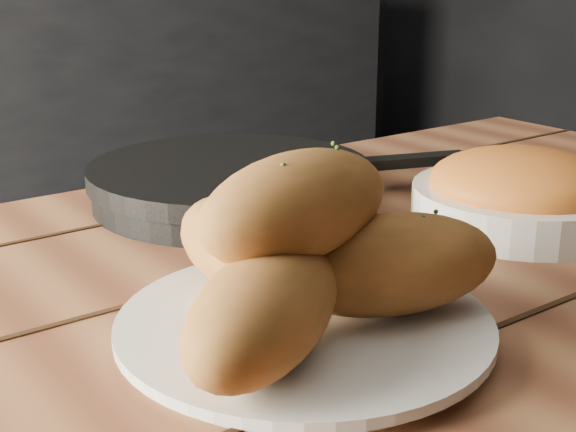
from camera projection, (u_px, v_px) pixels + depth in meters
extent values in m
cube|color=black|center=(6.00, 131.00, 2.69)|extent=(2.80, 0.60, 0.90)
cube|color=brown|center=(244.00, 361.00, 0.59)|extent=(1.63, 0.88, 0.04)
cylinder|color=brown|center=(457.00, 369.00, 1.35)|extent=(0.07, 0.07, 0.71)
cylinder|color=white|center=(304.00, 333.00, 0.58)|extent=(0.25, 0.25, 0.01)
cylinder|color=white|center=(304.00, 323.00, 0.58)|extent=(0.27, 0.27, 0.01)
ellipsoid|color=#AC612F|center=(265.00, 310.00, 0.50)|extent=(0.19, 0.16, 0.07)
ellipsoid|color=#AC612F|center=(390.00, 264.00, 0.58)|extent=(0.18, 0.13, 0.07)
ellipsoid|color=#AC612F|center=(250.00, 247.00, 0.61)|extent=(0.08, 0.16, 0.07)
ellipsoid|color=#AC612F|center=(297.00, 206.00, 0.54)|extent=(0.18, 0.11, 0.07)
cylinder|color=black|center=(231.00, 189.00, 0.90)|extent=(0.31, 0.31, 0.03)
cylinder|color=black|center=(230.00, 172.00, 0.90)|extent=(0.32, 0.32, 0.02)
cube|color=black|center=(412.00, 161.00, 0.96)|extent=(0.14, 0.07, 0.01)
cylinder|color=white|center=(520.00, 205.00, 0.83)|extent=(0.22, 0.22, 0.04)
ellipsoid|color=orange|center=(522.00, 182.00, 0.82)|extent=(0.19, 0.19, 0.07)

